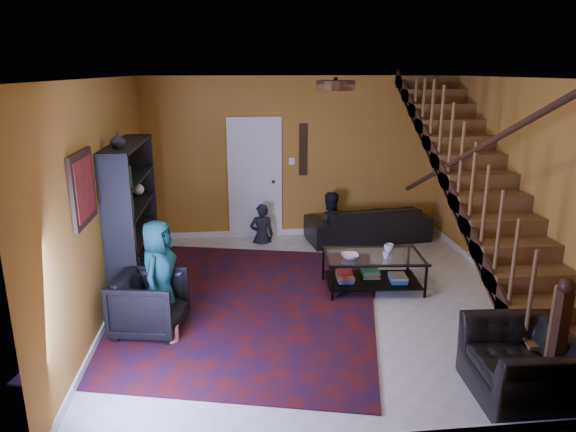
# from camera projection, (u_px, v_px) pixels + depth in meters

# --- Properties ---
(floor) EXTENTS (5.50, 5.50, 0.00)m
(floor) POSITION_uv_depth(u_px,v_px,m) (319.00, 298.00, 6.74)
(floor) COLOR beige
(floor) RESTS_ON ground
(room) EXTENTS (5.50, 5.50, 5.50)m
(room) POSITION_uv_depth(u_px,v_px,m) (219.00, 262.00, 7.86)
(room) COLOR #B27327
(room) RESTS_ON ground
(staircase) EXTENTS (0.95, 5.02, 3.18)m
(staircase) POSITION_uv_depth(u_px,v_px,m) (484.00, 191.00, 6.56)
(staircase) COLOR brown
(staircase) RESTS_ON floor
(bookshelf) EXTENTS (0.35, 1.80, 2.00)m
(bookshelf) POSITION_uv_depth(u_px,v_px,m) (133.00, 221.00, 6.80)
(bookshelf) COLOR black
(bookshelf) RESTS_ON floor
(door) EXTENTS (0.82, 0.05, 2.05)m
(door) POSITION_uv_depth(u_px,v_px,m) (255.00, 180.00, 8.99)
(door) COLOR silver
(door) RESTS_ON floor
(framed_picture) EXTENTS (0.04, 0.74, 0.74)m
(framed_picture) POSITION_uv_depth(u_px,v_px,m) (83.00, 188.00, 5.14)
(framed_picture) COLOR maroon
(framed_picture) RESTS_ON room
(wall_hanging) EXTENTS (0.14, 0.03, 0.90)m
(wall_hanging) POSITION_uv_depth(u_px,v_px,m) (303.00, 150.00, 8.94)
(wall_hanging) COLOR black
(wall_hanging) RESTS_ON room
(ceiling_fixture) EXTENTS (0.40, 0.40, 0.10)m
(ceiling_fixture) POSITION_uv_depth(u_px,v_px,m) (336.00, 85.00, 5.22)
(ceiling_fixture) COLOR #3F2814
(ceiling_fixture) RESTS_ON room
(rug) EXTENTS (4.35, 4.72, 0.02)m
(rug) POSITION_uv_depth(u_px,v_px,m) (235.00, 303.00, 6.57)
(rug) COLOR #450E0C
(rug) RESTS_ON floor
(sofa) EXTENTS (2.20, 1.09, 0.62)m
(sofa) POSITION_uv_depth(u_px,v_px,m) (368.00, 223.00, 8.98)
(sofa) COLOR black
(sofa) RESTS_ON floor
(armchair_left) EXTENTS (0.88, 0.86, 0.69)m
(armchair_left) POSITION_uv_depth(u_px,v_px,m) (150.00, 304.00, 5.80)
(armchair_left) COLOR black
(armchair_left) RESTS_ON floor
(armchair_right) EXTENTS (0.91, 1.02, 0.64)m
(armchair_right) POSITION_uv_depth(u_px,v_px,m) (523.00, 365.00, 4.65)
(armchair_right) COLOR black
(armchair_right) RESTS_ON floor
(person_adult_a) EXTENTS (0.43, 0.30, 1.14)m
(person_adult_a) POSITION_uv_depth(u_px,v_px,m) (262.00, 236.00, 8.89)
(person_adult_a) COLOR black
(person_adult_a) RESTS_ON sofa
(person_adult_b) EXTENTS (0.66, 0.53, 1.32)m
(person_adult_b) POSITION_uv_depth(u_px,v_px,m) (329.00, 229.00, 8.98)
(person_adult_b) COLOR black
(person_adult_b) RESTS_ON sofa
(person_child) EXTENTS (0.55, 0.70, 1.27)m
(person_child) POSITION_uv_depth(u_px,v_px,m) (159.00, 273.00, 5.90)
(person_child) COLOR #165255
(person_child) RESTS_ON armchair_left
(coffee_table) EXTENTS (1.35, 0.86, 0.49)m
(coffee_table) POSITION_uv_depth(u_px,v_px,m) (373.00, 269.00, 6.95)
(coffee_table) COLOR black
(coffee_table) RESTS_ON floor
(cup_a) EXTENTS (0.17, 0.17, 0.11)m
(cup_a) POSITION_uv_depth(u_px,v_px,m) (389.00, 248.00, 7.01)
(cup_a) COLOR #999999
(cup_a) RESTS_ON coffee_table
(cup_b) EXTENTS (0.12, 0.12, 0.09)m
(cup_b) POSITION_uv_depth(u_px,v_px,m) (386.00, 255.00, 6.77)
(cup_b) COLOR #999999
(cup_b) RESTS_ON coffee_table
(bowl) EXTENTS (0.23, 0.23, 0.06)m
(bowl) POSITION_uv_depth(u_px,v_px,m) (350.00, 256.00, 6.77)
(bowl) COLOR #999999
(bowl) RESTS_ON coffee_table
(vase) EXTENTS (0.18, 0.18, 0.19)m
(vase) POSITION_uv_depth(u_px,v_px,m) (118.00, 140.00, 6.01)
(vase) COLOR #999999
(vase) RESTS_ON bookshelf
(popcorn_bucket) EXTENTS (0.16, 0.16, 0.18)m
(popcorn_bucket) POSITION_uv_depth(u_px,v_px,m) (172.00, 333.00, 5.63)
(popcorn_bucket) COLOR red
(popcorn_bucket) RESTS_ON rug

